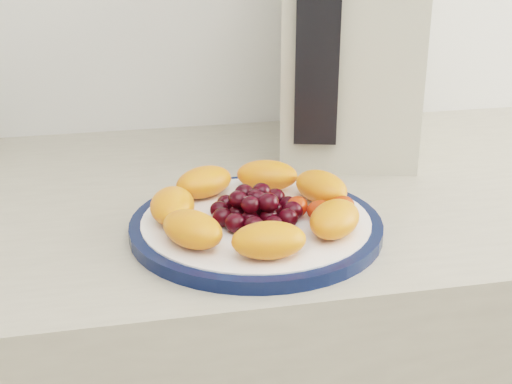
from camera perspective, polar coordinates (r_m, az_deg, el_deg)
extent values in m
cylinder|color=#0A1638|center=(0.81, 0.00, -2.77)|extent=(0.29, 0.29, 0.01)
cylinder|color=white|center=(0.81, 0.00, -2.71)|extent=(0.26, 0.26, 0.02)
cube|color=#BBB7A1|center=(1.09, 7.44, 12.16)|extent=(0.26, 0.31, 0.33)
cube|color=black|center=(0.95, 4.95, 11.13)|extent=(0.06, 0.03, 0.25)
ellipsoid|color=orange|center=(0.86, 5.24, 0.40)|extent=(0.07, 0.09, 0.04)
ellipsoid|color=orange|center=(0.89, 0.90, 1.36)|extent=(0.09, 0.07, 0.04)
ellipsoid|color=orange|center=(0.87, -4.18, 0.81)|extent=(0.09, 0.08, 0.04)
ellipsoid|color=orange|center=(0.81, -6.71, -1.08)|extent=(0.06, 0.08, 0.04)
ellipsoid|color=orange|center=(0.75, -5.11, -2.97)|extent=(0.08, 0.09, 0.04)
ellipsoid|color=orange|center=(0.72, 1.03, -3.87)|extent=(0.08, 0.06, 0.04)
ellipsoid|color=orange|center=(0.77, 6.31, -2.16)|extent=(0.09, 0.09, 0.04)
ellipsoid|color=black|center=(0.81, 0.00, -1.53)|extent=(0.02, 0.02, 0.02)
ellipsoid|color=black|center=(0.81, 1.48, -1.43)|extent=(0.02, 0.02, 0.02)
ellipsoid|color=black|center=(0.83, 0.46, -0.91)|extent=(0.02, 0.02, 0.02)
ellipsoid|color=black|center=(0.82, -1.00, -1.09)|extent=(0.02, 0.02, 0.02)
ellipsoid|color=black|center=(0.80, -1.49, -1.68)|extent=(0.02, 0.02, 0.02)
ellipsoid|color=black|center=(0.79, -0.48, -2.13)|extent=(0.02, 0.02, 0.02)
ellipsoid|color=black|center=(0.79, 1.03, -1.97)|extent=(0.02, 0.02, 0.02)
ellipsoid|color=black|center=(0.82, 2.58, -1.00)|extent=(0.02, 0.02, 0.02)
ellipsoid|color=black|center=(0.84, 1.55, -0.48)|extent=(0.02, 0.02, 0.02)
ellipsoid|color=black|center=(0.84, 0.15, -0.34)|extent=(0.02, 0.02, 0.02)
ellipsoid|color=black|center=(0.84, -1.29, -0.54)|extent=(0.02, 0.02, 0.02)
ellipsoid|color=black|center=(0.83, -2.42, -0.90)|extent=(0.02, 0.02, 0.02)
ellipsoid|color=black|center=(0.81, -2.94, -1.44)|extent=(0.02, 0.02, 0.02)
ellipsoid|color=black|center=(0.79, -2.69, -2.02)|extent=(0.02, 0.02, 0.02)
ellipsoid|color=black|center=(0.77, -1.68, -2.48)|extent=(0.02, 0.02, 0.02)
ellipsoid|color=black|center=(0.77, -0.16, -2.70)|extent=(0.02, 0.02, 0.02)
ellipsoid|color=black|center=(0.77, 1.40, -2.61)|extent=(0.02, 0.02, 0.02)
ellipsoid|color=black|center=(0.79, 2.55, -2.11)|extent=(0.02, 0.02, 0.02)
ellipsoid|color=black|center=(0.81, 2.96, -1.52)|extent=(0.02, 0.02, 0.02)
ellipsoid|color=black|center=(0.80, 0.00, -0.48)|extent=(0.02, 0.02, 0.02)
ellipsoid|color=black|center=(0.82, 0.44, 0.03)|extent=(0.02, 0.02, 0.02)
ellipsoid|color=black|center=(0.81, -0.95, -0.08)|extent=(0.02, 0.02, 0.02)
ellipsoid|color=black|center=(0.80, -1.42, -0.60)|extent=(0.02, 0.02, 0.02)
ellipsoid|color=black|center=(0.78, -0.46, -1.02)|extent=(0.02, 0.02, 0.02)
ellipsoid|color=black|center=(0.79, 0.99, -0.88)|extent=(0.02, 0.02, 0.02)
ellipsoid|color=red|center=(0.81, 5.11, -1.46)|extent=(0.03, 0.03, 0.02)
ellipsoid|color=red|center=(0.82, 6.90, -1.11)|extent=(0.03, 0.03, 0.02)
ellipsoid|color=red|center=(0.79, 6.55, -2.07)|extent=(0.04, 0.04, 0.02)
ellipsoid|color=red|center=(0.81, 3.31, -1.17)|extent=(0.04, 0.04, 0.02)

